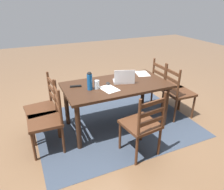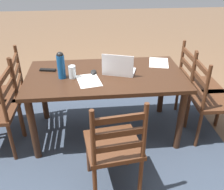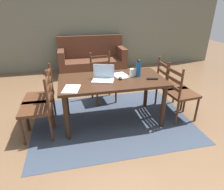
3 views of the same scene
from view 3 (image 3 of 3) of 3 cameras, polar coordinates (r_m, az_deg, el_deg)
ground_plane at (r=3.34m, az=0.01°, el=-7.25°), size 14.00×14.00×0.00m
area_rug at (r=3.34m, az=0.01°, el=-7.21°), size 2.56×1.92×0.01m
wall_back at (r=5.86m, az=-7.08°, el=20.75°), size 8.00×0.12×2.70m
dining_table at (r=3.04m, az=0.01°, el=3.05°), size 1.62×0.86×0.74m
chair_right_near at (r=3.37m, az=19.29°, el=0.45°), size 0.48×0.48×0.95m
chair_right_far at (r=3.64m, az=16.54°, el=2.71°), size 0.45×0.45×0.95m
chair_far_head at (r=3.84m, az=-2.72°, el=4.93°), size 0.49×0.49×0.95m
chair_left_far at (r=3.24m, az=-20.02°, el=-0.64°), size 0.46×0.46×0.95m
chair_left_near at (r=2.94m, az=-20.65°, el=-3.50°), size 0.45×0.45×0.95m
couch at (r=5.56m, az=-5.87°, el=10.15°), size 1.80×0.80×1.00m
laptop at (r=2.96m, az=-2.57°, el=5.53°), size 0.37×0.31×0.23m
water_bottle at (r=3.12m, az=7.80°, el=7.96°), size 0.08×0.08×0.27m
drinking_glass at (r=3.12m, az=5.86°, el=6.55°), size 0.07×0.07×0.13m
computer_mouse at (r=3.00m, az=2.44°, el=4.96°), size 0.07×0.11×0.03m
tv_remote at (r=3.06m, az=11.74°, el=4.70°), size 0.18×0.08×0.02m
paper_stack_left at (r=2.72m, az=-11.83°, el=1.82°), size 0.28×0.34×0.00m
paper_stack_right at (r=3.17m, az=2.58°, el=5.78°), size 0.26×0.33×0.00m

